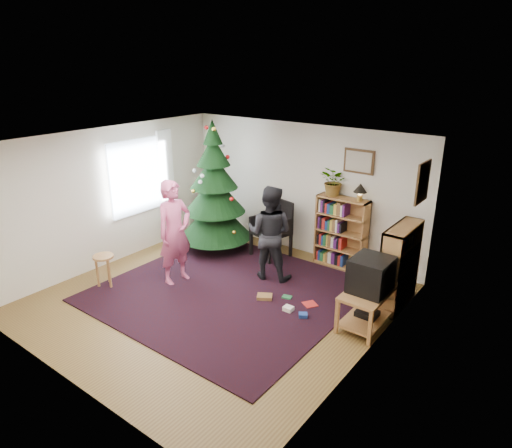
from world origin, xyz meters
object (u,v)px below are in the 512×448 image
Objects in this scene: tv_stand at (368,304)px; crt_tv at (371,274)px; stool at (104,263)px; person_standing at (175,232)px; bookshelf_right at (400,265)px; christmas_tree at (215,198)px; table_lamp at (360,189)px; picture_right at (423,182)px; potted_plant at (334,181)px; bookshelf_back at (341,231)px; person_by_chair at (270,233)px; armchair at (275,226)px; picture_back at (359,161)px.

tv_stand is 0.47m from crt_tv.
person_standing is (0.81, 0.87, 0.46)m from stool.
christmas_tree is at bearing 90.98° from bookshelf_right.
table_lamp is at bearing 17.34° from christmas_tree.
picture_right is 1.14× the size of potted_plant.
person_standing is (-1.93, -2.25, 0.23)m from bookshelf_back.
picture_right is at bearing 75.08° from crt_tv.
person_by_chair reaches higher than tv_stand.
bookshelf_right is at bearing 4.45° from armchair.
bookshelf_back reaches higher than crt_tv.
table_lamp is at bearing -148.88° from person_by_chair.
tv_stand is at bearing -104.77° from picture_right.
picture_right is 1.93× the size of table_lamp.
potted_plant is (-1.56, 0.75, 0.90)m from bookshelf_right.
bookshelf_right is 0.88m from tv_stand.
bookshelf_back reaches higher than tv_stand.
armchair is (-2.74, 0.26, -1.36)m from picture_right.
table_lamp is at bearing 121.23° from tv_stand.
table_lamp is at bearing 54.68° from bookshelf_right.
armchair is 3.52× the size of table_lamp.
potted_plant is (2.12, 0.82, 0.49)m from christmas_tree.
bookshelf_back is 1.00× the size of bookshelf_right.
picture_right is at bearing -26.19° from table_lamp.
potted_plant is 0.50m from table_lamp.
armchair is 0.66× the size of person_by_chair.
armchair is (-2.48, 1.23, -0.20)m from crt_tv.
bookshelf_right is 2.16m from person_by_chair.
picture_back is 1.77× the size of table_lamp.
christmas_tree is 2.60× the size of tv_stand.
christmas_tree reaches higher than bookshelf_right.
picture_right is 0.55× the size of armchair.
crt_tv is 1.96m from table_lamp.
potted_plant is at bearing 180.00° from table_lamp.
picture_back reaches higher than armchair.
bookshelf_back is 1.32× the size of tv_stand.
bookshelf_back is 4.19× the size of table_lamp.
bookshelf_right is 2.32× the size of crt_tv.
christmas_tree reaches higher than stool.
picture_right is (1.33, -0.73, 0.00)m from picture_back.
tv_stand is 2.46m from potted_plant.
armchair reaches higher than tv_stand.
crt_tv is at bearing -57.77° from picture_back.
person_by_chair is 1.72m from table_lamp.
bookshelf_back is 0.79× the size of person_by_chair.
christmas_tree reaches higher than person_by_chair.
stool is at bearing -100.33° from christmas_tree.
person_standing is at bearing -131.45° from picture_back.
person_by_chair is at bearing 169.25° from tv_stand.
christmas_tree reaches higher than picture_back.
christmas_tree is (-2.49, -0.95, -0.88)m from picture_back.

